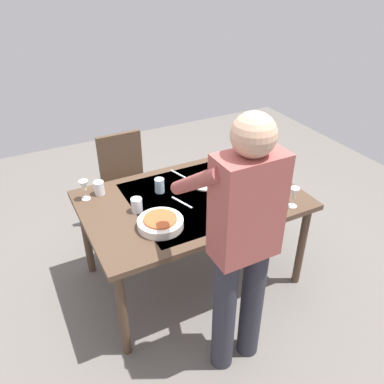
% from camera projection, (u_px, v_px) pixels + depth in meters
% --- Properties ---
extents(ground_plane, '(6.00, 6.00, 0.00)m').
position_uv_depth(ground_plane, '(192.00, 275.00, 3.26)').
color(ground_plane, '#66605B').
extents(dining_table, '(1.57, 1.02, 0.76)m').
position_uv_depth(dining_table, '(192.00, 206.00, 2.89)').
color(dining_table, '#4C3828').
rests_on(dining_table, ground_plane).
extents(chair_near, '(0.40, 0.40, 0.91)m').
position_uv_depth(chair_near, '(126.00, 178.00, 3.57)').
color(chair_near, '#352114').
rests_on(chair_near, ground_plane).
extents(person_server, '(0.42, 0.61, 1.69)m').
position_uv_depth(person_server, '(242.00, 239.00, 2.13)').
color(person_server, '#2D2D38').
rests_on(person_server, ground_plane).
extents(wine_bottle, '(0.07, 0.07, 0.30)m').
position_uv_depth(wine_bottle, '(241.00, 147.00, 3.32)').
color(wine_bottle, black).
rests_on(wine_bottle, dining_table).
extents(wine_glass_left, '(0.07, 0.07, 0.15)m').
position_uv_depth(wine_glass_left, '(84.00, 187.00, 2.79)').
color(wine_glass_left, white).
rests_on(wine_glass_left, dining_table).
extents(wine_glass_right, '(0.07, 0.07, 0.15)m').
position_uv_depth(wine_glass_right, '(294.00, 194.00, 2.71)').
color(wine_glass_right, white).
rests_on(wine_glass_right, dining_table).
extents(water_cup_near_left, '(0.08, 0.08, 0.10)m').
position_uv_depth(water_cup_near_left, '(99.00, 188.00, 2.88)').
color(water_cup_near_left, silver).
rests_on(water_cup_near_left, dining_table).
extents(water_cup_near_right, '(0.08, 0.08, 0.10)m').
position_uv_depth(water_cup_near_right, '(137.00, 205.00, 2.69)').
color(water_cup_near_right, silver).
rests_on(water_cup_near_right, dining_table).
extents(water_cup_far_left, '(0.07, 0.07, 0.11)m').
position_uv_depth(water_cup_far_left, '(160.00, 186.00, 2.90)').
color(water_cup_far_left, silver).
rests_on(water_cup_far_left, dining_table).
extents(serving_bowl_pasta, '(0.30, 0.30, 0.07)m').
position_uv_depth(serving_bowl_pasta, '(160.00, 223.00, 2.54)').
color(serving_bowl_pasta, white).
rests_on(serving_bowl_pasta, dining_table).
extents(side_bowl_salad, '(0.18, 0.18, 0.07)m').
position_uv_depth(side_bowl_salad, '(221.00, 213.00, 2.64)').
color(side_bowl_salad, white).
rests_on(side_bowl_salad, dining_table).
extents(dinner_plate_near, '(0.23, 0.23, 0.01)m').
position_uv_depth(dinner_plate_near, '(206.00, 183.00, 3.02)').
color(dinner_plate_near, white).
rests_on(dinner_plate_near, dining_table).
extents(dinner_plate_far, '(0.23, 0.23, 0.01)m').
position_uv_depth(dinner_plate_far, '(265.00, 190.00, 2.93)').
color(dinner_plate_far, white).
rests_on(dinner_plate_far, dining_table).
extents(table_knife, '(0.08, 0.19, 0.00)m').
position_uv_depth(table_knife, '(182.00, 202.00, 2.80)').
color(table_knife, silver).
rests_on(table_knife, dining_table).
extents(table_fork, '(0.06, 0.18, 0.00)m').
position_uv_depth(table_fork, '(178.00, 174.00, 3.15)').
color(table_fork, silver).
rests_on(table_fork, dining_table).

